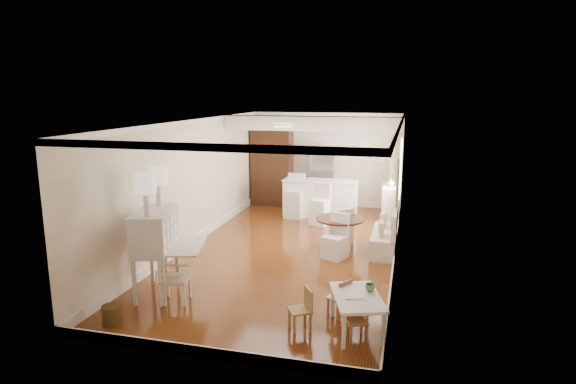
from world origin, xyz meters
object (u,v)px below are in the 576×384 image
at_px(secretary_bureau, 156,252).
at_px(kids_table, 357,313).
at_px(pantry_cabinet, 272,167).
at_px(slip_chair_near, 335,236).
at_px(kids_chair_b, 339,297).
at_px(breakfast_counter, 320,198).
at_px(kids_chair_a, 300,310).
at_px(slip_chair_far, 341,225).
at_px(dining_table, 340,234).
at_px(wicker_basket, 112,315).
at_px(bar_stool_right, 320,205).
at_px(fridge, 334,178).
at_px(bar_stool_left, 294,196).
at_px(kids_chair_c, 356,320).
at_px(gustavian_armchair, 175,278).
at_px(sideboard, 390,203).

bearing_deg(secretary_bureau, kids_table, -23.11).
bearing_deg(pantry_cabinet, slip_chair_near, -59.04).
distance_m(kids_table, kids_chair_b, 0.53).
bearing_deg(breakfast_counter, kids_chair_a, -81.99).
distance_m(kids_chair_b, slip_chair_far, 3.63).
bearing_deg(kids_chair_a, dining_table, 148.10).
xyz_separation_m(dining_table, pantry_cabinet, (-2.65, 3.84, 0.79)).
bearing_deg(kids_chair_b, pantry_cabinet, -123.19).
bearing_deg(pantry_cabinet, wicker_basket, -90.94).
height_order(kids_chair_a, kids_chair_b, kids_chair_a).
height_order(slip_chair_near, pantry_cabinet, pantry_cabinet).
xyz_separation_m(kids_table, bar_stool_right, (-1.57, 5.50, 0.26)).
bearing_deg(kids_chair_a, fridge, 153.94).
height_order(kids_chair_b, breakfast_counter, breakfast_counter).
xyz_separation_m(kids_chair_a, bar_stool_left, (-1.59, 6.23, 0.28)).
xyz_separation_m(bar_stool_left, fridge, (0.87, 1.34, 0.30)).
bearing_deg(secretary_bureau, kids_chair_a, -29.31).
distance_m(secretary_bureau, kids_chair_c, 3.59).
relative_size(secretary_bureau, slip_chair_near, 1.58).
distance_m(secretary_bureau, kids_table, 3.53).
bearing_deg(dining_table, pantry_cabinet, 124.54).
bearing_deg(gustavian_armchair, secretary_bureau, 49.10).
xyz_separation_m(wicker_basket, kids_chair_b, (3.23, 1.11, 0.16)).
xyz_separation_m(kids_table, fridge, (-1.52, 7.39, 0.63)).
distance_m(secretary_bureau, gustavian_armchair, 0.63).
bearing_deg(bar_stool_left, gustavian_armchair, -90.54).
relative_size(secretary_bureau, breakfast_counter, 0.71).
xyz_separation_m(secretary_bureau, slip_chair_near, (2.67, 2.52, -0.27)).
bearing_deg(kids_chair_b, wicker_basket, -38.06).
distance_m(secretary_bureau, wicker_basket, 1.34).
distance_m(wicker_basket, bar_stool_left, 6.85).
distance_m(kids_chair_a, dining_table, 3.76).
bearing_deg(slip_chair_far, kids_chair_a, 46.72).
relative_size(dining_table, slip_chair_far, 1.22).
bearing_deg(wicker_basket, slip_chair_near, 53.44).
bearing_deg(fridge, wicker_basket, -104.13).
relative_size(gustavian_armchair, pantry_cabinet, 0.36).
bearing_deg(sideboard, fridge, 147.65).
xyz_separation_m(kids_chair_a, fridge, (-0.72, 7.57, 0.58)).
bearing_deg(kids_table, kids_chair_c, -84.16).
height_order(dining_table, sideboard, sideboard).
xyz_separation_m(kids_chair_a, dining_table, (0.03, 3.76, 0.04)).
xyz_separation_m(kids_chair_c, dining_table, (-0.79, 3.82, 0.08)).
relative_size(pantry_cabinet, fridge, 1.28).
bearing_deg(dining_table, sideboard, 71.26).
bearing_deg(sideboard, pantry_cabinet, 162.14).
xyz_separation_m(kids_chair_b, breakfast_counter, (-1.40, 5.91, 0.21)).
bearing_deg(breakfast_counter, bar_stool_right, -80.30).
distance_m(kids_chair_a, kids_chair_b, 0.77).
bearing_deg(kids_chair_c, sideboard, 65.64).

